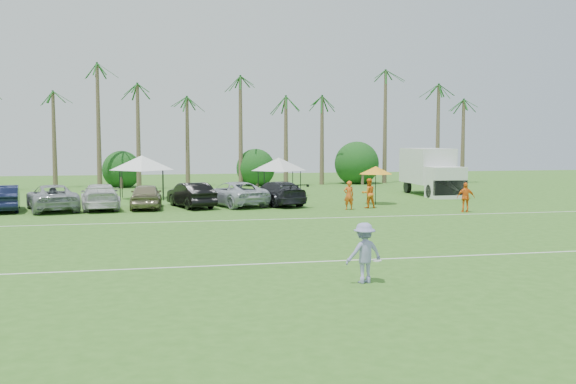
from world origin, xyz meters
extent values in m
plane|color=#36691F|center=(0.00, 0.00, 0.00)|extent=(120.00, 120.00, 0.00)
cube|color=white|center=(0.00, 2.00, 0.01)|extent=(80.00, 0.10, 0.01)
cube|color=white|center=(0.00, 14.00, 0.01)|extent=(80.00, 0.10, 0.01)
cone|color=brown|center=(-12.00, 38.00, 5.00)|extent=(0.44, 0.44, 10.00)
cone|color=brown|center=(-8.00, 38.00, 5.50)|extent=(0.44, 0.44, 11.00)
cone|color=brown|center=(-4.00, 38.00, 4.00)|extent=(0.44, 0.44, 8.00)
cone|color=brown|center=(0.00, 38.00, 4.50)|extent=(0.44, 0.44, 9.00)
cone|color=brown|center=(4.00, 38.00, 5.00)|extent=(0.44, 0.44, 10.00)
cone|color=brown|center=(8.00, 38.00, 5.50)|extent=(0.44, 0.44, 11.00)
cone|color=brown|center=(13.00, 38.00, 4.00)|extent=(0.44, 0.44, 8.00)
cone|color=brown|center=(18.00, 38.00, 4.50)|extent=(0.44, 0.44, 9.00)
cone|color=brown|center=(23.00, 38.00, 5.00)|extent=(0.44, 0.44, 10.00)
cone|color=brown|center=(27.00, 38.00, 5.50)|extent=(0.44, 0.44, 11.00)
cylinder|color=brown|center=(-6.00, 39.00, 0.70)|extent=(0.30, 0.30, 1.40)
sphere|color=#124316|center=(-6.00, 39.00, 1.80)|extent=(4.00, 4.00, 4.00)
cylinder|color=brown|center=(6.00, 39.00, 0.70)|extent=(0.30, 0.30, 1.40)
sphere|color=#124316|center=(6.00, 39.00, 1.80)|extent=(4.00, 4.00, 4.00)
cylinder|color=brown|center=(16.00, 39.00, 0.70)|extent=(0.30, 0.30, 1.40)
sphere|color=#124316|center=(16.00, 39.00, 1.80)|extent=(4.00, 4.00, 4.00)
imported|color=#F45C1B|center=(8.35, 17.76, 0.88)|extent=(0.66, 0.45, 1.75)
imported|color=orange|center=(9.81, 18.33, 0.92)|extent=(0.95, 0.76, 1.84)
imported|color=orange|center=(14.64, 15.00, 0.87)|extent=(1.10, 0.69, 1.74)
cube|color=silver|center=(17.62, 27.14, 2.21)|extent=(2.81, 5.02, 2.70)
cube|color=silver|center=(17.54, 23.69, 1.13)|extent=(2.53, 2.00, 2.27)
cube|color=black|center=(17.53, 22.88, 0.81)|extent=(2.49, 0.38, 1.08)
cube|color=#E5590C|center=(18.98, 27.11, 1.73)|extent=(0.06, 1.73, 0.97)
cylinder|color=black|center=(16.47, 23.93, 0.49)|extent=(0.34, 0.98, 0.97)
cylinder|color=black|center=(18.63, 23.88, 0.49)|extent=(0.34, 0.98, 0.97)
cylinder|color=black|center=(16.56, 28.46, 0.49)|extent=(0.34, 0.98, 0.97)
cylinder|color=black|center=(18.72, 28.42, 0.49)|extent=(0.34, 0.98, 0.97)
cylinder|color=black|center=(-5.50, 25.95, 1.04)|extent=(0.06, 0.06, 2.08)
cylinder|color=black|center=(-2.58, 25.95, 1.04)|extent=(0.06, 0.06, 2.08)
cylinder|color=black|center=(-5.50, 28.87, 1.04)|extent=(0.06, 0.06, 2.08)
cylinder|color=black|center=(-2.58, 28.87, 1.04)|extent=(0.06, 0.06, 2.08)
pyramid|color=white|center=(-4.04, 27.41, 3.12)|extent=(4.50, 4.50, 1.04)
cylinder|color=black|center=(4.60, 26.23, 0.97)|extent=(0.06, 0.06, 1.93)
cylinder|color=black|center=(7.30, 26.23, 0.97)|extent=(0.06, 0.06, 1.93)
cylinder|color=black|center=(4.60, 28.93, 0.97)|extent=(0.06, 0.06, 1.93)
cylinder|color=black|center=(7.30, 28.93, 0.97)|extent=(0.06, 0.06, 1.93)
pyramid|color=silver|center=(5.95, 27.58, 2.90)|extent=(4.18, 4.18, 0.97)
cylinder|color=black|center=(11.04, 20.50, 1.12)|extent=(0.05, 0.05, 2.25)
cone|color=#FBA01A|center=(11.04, 20.50, 2.25)|extent=(2.25, 2.25, 0.51)
imported|color=#8F8EC9|center=(2.85, -1.47, 0.90)|extent=(1.27, 0.88, 1.80)
cylinder|color=white|center=(3.21, -1.59, 0.68)|extent=(0.27, 0.27, 0.03)
imported|color=black|center=(-11.96, 21.16, 0.78)|extent=(2.43, 4.95, 1.56)
imported|color=#9A9EA4|center=(-9.21, 20.92, 0.78)|extent=(3.92, 6.09, 1.56)
imported|color=silver|center=(-6.46, 21.12, 0.78)|extent=(2.81, 5.61, 1.56)
imported|color=#7F7658|center=(-3.71, 20.94, 0.78)|extent=(1.99, 4.64, 1.56)
imported|color=black|center=(-0.95, 21.02, 0.78)|extent=(3.00, 5.02, 1.56)
imported|color=#B4B9C4|center=(1.80, 21.41, 0.78)|extent=(4.39, 6.17, 1.56)
imported|color=black|center=(4.55, 21.25, 0.78)|extent=(3.57, 5.78, 1.56)
camera|label=1|loc=(-3.23, -19.40, 4.26)|focal=40.00mm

